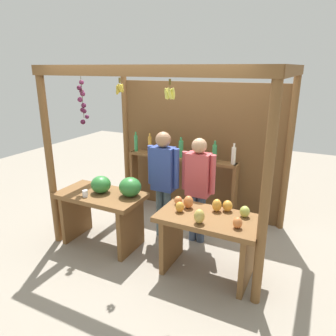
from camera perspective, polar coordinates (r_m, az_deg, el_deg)
name	(u,v)px	position (r m, az deg, el deg)	size (l,w,h in m)	color
ground_plane	(173,233)	(4.88, 0.98, -11.70)	(12.00, 12.00, 0.00)	gray
market_stall	(186,137)	(4.74, 3.22, 5.66)	(2.95, 1.94, 2.43)	brown
fruit_counter_left	(106,202)	(4.42, -11.14, -6.05)	(1.19, 0.64, 1.02)	brown
fruit_counter_right	(208,231)	(3.79, 7.28, -11.17)	(1.19, 0.64, 0.93)	brown
bottle_shelf_unit	(181,168)	(5.20, 2.39, -0.08)	(1.89, 0.22, 1.34)	brown
vendor_man	(163,176)	(4.43, -0.85, -1.48)	(0.48, 0.21, 1.57)	#445861
vendor_woman	(198,182)	(4.33, 5.47, -2.56)	(0.48, 0.21, 1.51)	#36435B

